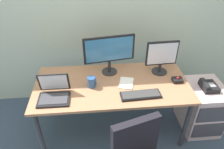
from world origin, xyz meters
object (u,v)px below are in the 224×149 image
(keyboard, at_px, (141,95))
(trackball_mouse, at_px, (177,80))
(desk_phone, at_px, (208,86))
(monitor_side, at_px, (162,56))
(file_cabinet, at_px, (201,107))
(paper_notepad, at_px, (126,83))
(coffee_mug, at_px, (92,82))
(laptop, at_px, (54,93))
(monitor_main, at_px, (109,51))

(keyboard, distance_m, trackball_mouse, 0.50)
(desk_phone, height_order, monitor_side, monitor_side)
(file_cabinet, bearing_deg, keyboard, -167.29)
(file_cabinet, distance_m, paper_notepad, 1.03)
(coffee_mug, bearing_deg, laptop, -159.93)
(desk_phone, bearing_deg, trackball_mouse, 174.80)
(monitor_side, distance_m, coffee_mug, 0.84)
(laptop, bearing_deg, coffee_mug, 20.07)
(desk_phone, bearing_deg, monitor_main, 165.41)
(laptop, distance_m, trackball_mouse, 1.33)
(trackball_mouse, bearing_deg, paper_notepad, 178.66)
(monitor_main, bearing_deg, monitor_side, -5.05)
(trackball_mouse, bearing_deg, desk_phone, -5.20)
(monitor_side, height_order, paper_notepad, monitor_side)
(desk_phone, relative_size, monitor_side, 0.50)
(file_cabinet, xyz_separation_m, monitor_main, (-1.11, 0.27, 0.69))
(file_cabinet, relative_size, laptop, 1.97)
(trackball_mouse, bearing_deg, file_cabinet, -2.58)
(trackball_mouse, height_order, coffee_mug, coffee_mug)
(paper_notepad, bearing_deg, monitor_main, 124.51)
(desk_phone, bearing_deg, paper_notepad, 177.15)
(monitor_side, xyz_separation_m, coffee_mug, (-0.80, -0.21, -0.16))
(monitor_main, relative_size, paper_notepad, 2.76)
(monitor_main, relative_size, keyboard, 1.38)
(paper_notepad, bearing_deg, laptop, -168.24)
(monitor_side, distance_m, laptop, 1.24)
(monitor_side, bearing_deg, keyboard, -127.24)
(keyboard, relative_size, coffee_mug, 3.49)
(trackball_mouse, height_order, paper_notepad, trackball_mouse)
(keyboard, bearing_deg, monitor_side, 52.76)
(trackball_mouse, bearing_deg, keyboard, -155.88)
(monitor_main, xyz_separation_m, coffee_mug, (-0.21, -0.26, -0.22))
(file_cabinet, bearing_deg, monitor_side, 157.30)
(keyboard, relative_size, paper_notepad, 2.00)
(keyboard, distance_m, laptop, 0.87)
(file_cabinet, bearing_deg, monitor_main, 166.31)
(file_cabinet, height_order, laptop, laptop)
(file_cabinet, xyz_separation_m, trackball_mouse, (-0.37, 0.02, 0.43))
(coffee_mug, bearing_deg, keyboard, -22.15)
(monitor_main, xyz_separation_m, keyboard, (0.28, -0.46, -0.26))
(trackball_mouse, relative_size, paper_notepad, 0.53)
(file_cabinet, distance_m, keyboard, 0.95)
(coffee_mug, distance_m, paper_notepad, 0.38)
(keyboard, xyz_separation_m, coffee_mug, (-0.49, 0.20, 0.05))
(monitor_main, xyz_separation_m, paper_notepad, (0.16, -0.24, -0.27))
(monitor_side, xyz_separation_m, laptop, (-1.18, -0.34, -0.16))
(trackball_mouse, xyz_separation_m, paper_notepad, (-0.57, 0.01, -0.02))
(monitor_side, height_order, coffee_mug, monitor_side)
(file_cabinet, xyz_separation_m, monitor_side, (-0.52, 0.22, 0.63))
(laptop, bearing_deg, desk_phone, 3.73)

